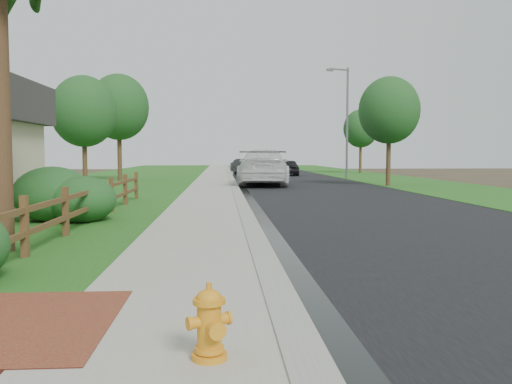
{
  "coord_description": "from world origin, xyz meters",
  "views": [
    {
      "loc": [
        -0.3,
        -6.44,
        1.79
      ],
      "look_at": [
        0.37,
        3.98,
        1.06
      ],
      "focal_mm": 38.0,
      "sensor_mm": 36.0,
      "label": 1
    }
  ],
  "objects": [
    {
      "name": "fire_hydrant",
      "position": [
        -0.4,
        -2.07,
        0.39
      ],
      "size": [
        0.42,
        0.34,
        0.64
      ],
      "color": "#F0A81C",
      "rests_on": "sidewalk"
    },
    {
      "name": "ranch_fence",
      "position": [
        -3.6,
        6.4,
        0.62
      ],
      "size": [
        0.12,
        16.92,
        1.1
      ],
      "color": "#4A2818",
      "rests_on": "ground"
    },
    {
      "name": "wet_gutter",
      "position": [
        0.75,
        35.0,
        0.02
      ],
      "size": [
        0.5,
        90.0,
        0.0
      ],
      "primitive_type": "cube",
      "color": "black",
      "rests_on": "road"
    },
    {
      "name": "brick_patch",
      "position": [
        -2.2,
        -1.0,
        0.06
      ],
      "size": [
        1.6,
        2.4,
        0.11
      ],
      "primitive_type": "cube",
      "color": "maroon",
      "rests_on": "ground"
    },
    {
      "name": "tree_near_left",
      "position": [
        -7.0,
        20.71,
        3.87
      ],
      "size": [
        3.18,
        3.18,
        5.63
      ],
      "color": "#3E2B19",
      "rests_on": "ground"
    },
    {
      "name": "streetlight",
      "position": [
        8.56,
        31.89,
        4.49
      ],
      "size": [
        1.75,
        0.82,
        7.92
      ],
      "color": "slate",
      "rests_on": "ground"
    },
    {
      "name": "shrub_c",
      "position": [
        -4.74,
        8.06,
        0.73
      ],
      "size": [
        2.67,
        2.67,
        1.47
      ],
      "primitive_type": "ellipsoid",
      "rotation": [
        0.0,
        0.0,
        0.4
      ],
      "color": "#1A4920",
      "rests_on": "ground"
    },
    {
      "name": "grass_strip",
      "position": [
        -2.8,
        35.0,
        0.03
      ],
      "size": [
        1.6,
        90.0,
        0.06
      ],
      "primitive_type": "cube",
      "color": "#1A5317",
      "rests_on": "ground"
    },
    {
      "name": "dark_car_mid",
      "position": [
        5.32,
        38.63,
        0.69
      ],
      "size": [
        1.71,
        3.99,
        1.34
      ],
      "primitive_type": "imported",
      "rotation": [
        0.0,
        0.0,
        3.11
      ],
      "color": "black",
      "rests_on": "road"
    },
    {
      "name": "tree_near_right",
      "position": [
        9.0,
        23.19,
        4.2
      ],
      "size": [
        3.37,
        3.37,
        6.07
      ],
      "color": "#3E2B19",
      "rests_on": "ground"
    },
    {
      "name": "dark_car_far",
      "position": [
        2.0,
        41.47,
        0.7
      ],
      "size": [
        2.98,
        4.38,
        1.37
      ],
      "primitive_type": "imported",
      "rotation": [
        0.0,
        0.0,
        0.41
      ],
      "color": "black",
      "rests_on": "road"
    },
    {
      "name": "tree_far_right",
      "position": [
        12.68,
        43.41,
        4.16
      ],
      "size": [
        3.22,
        3.22,
        5.95
      ],
      "color": "#3E2B19",
      "rests_on": "ground"
    },
    {
      "name": "curb",
      "position": [
        0.4,
        35.0,
        0.06
      ],
      "size": [
        0.4,
        90.0,
        0.12
      ],
      "primitive_type": "cube",
      "color": "gray",
      "rests_on": "ground"
    },
    {
      "name": "ground",
      "position": [
        0.0,
        0.0,
        0.0
      ],
      "size": [
        120.0,
        120.0,
        0.0
      ],
      "primitive_type": "plane",
      "color": "#372A1E"
    },
    {
      "name": "sidewalk",
      "position": [
        -0.9,
        35.0,
        0.05
      ],
      "size": [
        2.2,
        90.0,
        0.1
      ],
      "primitive_type": "cube",
      "color": "gray",
      "rests_on": "ground"
    },
    {
      "name": "verge_far",
      "position": [
        11.5,
        35.0,
        0.02
      ],
      "size": [
        6.0,
        90.0,
        0.04
      ],
      "primitive_type": "cube",
      "color": "#1A5317",
      "rests_on": "ground"
    },
    {
      "name": "tree_mid_left",
      "position": [
        -7.0,
        29.89,
        4.86
      ],
      "size": [
        3.94,
        3.94,
        7.05
      ],
      "color": "#3E2B19",
      "rests_on": "ground"
    },
    {
      "name": "shrub_b",
      "position": [
        -3.9,
        7.76,
        0.61
      ],
      "size": [
        2.06,
        2.06,
        1.22
      ],
      "primitive_type": "ellipsoid",
      "rotation": [
        0.0,
        0.0,
        0.2
      ],
      "color": "#1A4920",
      "rests_on": "ground"
    },
    {
      "name": "lawn_near",
      "position": [
        -8.0,
        35.0,
        0.02
      ],
      "size": [
        9.0,
        90.0,
        0.04
      ],
      "primitive_type": "cube",
      "color": "#1A5317",
      "rests_on": "ground"
    },
    {
      "name": "road",
      "position": [
        4.6,
        35.0,
        0.01
      ],
      "size": [
        8.0,
        90.0,
        0.02
      ],
      "primitive_type": "cube",
      "color": "black",
      "rests_on": "ground"
    },
    {
      "name": "boulder",
      "position": [
        -3.9,
        8.65,
        0.34
      ],
      "size": [
        1.21,
        1.05,
        0.68
      ],
      "primitive_type": "ellipsoid",
      "rotation": [
        0.0,
        0.0,
        0.33
      ],
      "color": "brown",
      "rests_on": "ground"
    },
    {
      "name": "white_suv",
      "position": [
        2.12,
        24.43,
        1.03
      ],
      "size": [
        3.43,
        7.17,
        2.02
      ],
      "primitive_type": "imported",
      "rotation": [
        0.0,
        0.0,
        3.05
      ],
      "color": "silver",
      "rests_on": "road"
    }
  ]
}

